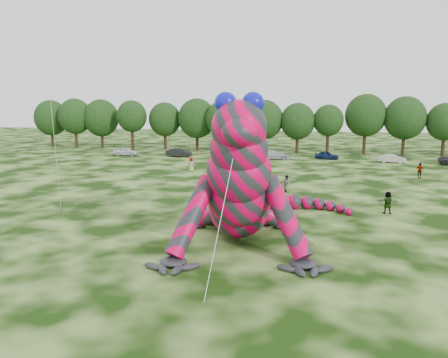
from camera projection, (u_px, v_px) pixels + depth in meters
name	position (u px, v px, depth m)	size (l,w,h in m)	color
ground	(321.00, 280.00, 22.32)	(240.00, 240.00, 0.00)	#16330A
inflatable_gecko	(239.00, 165.00, 29.38)	(16.17, 19.20, 9.60)	#D00043
tree_0	(51.00, 123.00, 90.00)	(6.91, 6.22, 9.51)	black
tree_1	(75.00, 123.00, 87.53)	(6.74, 6.07, 9.81)	black
tree_2	(102.00, 124.00, 87.10)	(7.04, 6.34, 9.64)	black
tree_3	(132.00, 125.00, 83.94)	(5.81, 5.23, 9.44)	black
tree_4	(165.00, 126.00, 84.28)	(6.22, 5.60, 9.06)	black
tree_5	(197.00, 124.00, 82.57)	(7.16, 6.44, 9.80)	black
tree_6	(224.00, 126.00, 79.74)	(6.52, 5.86, 9.49)	black
tree_7	(264.00, 127.00, 78.28)	(6.68, 6.01, 9.48)	black
tree_8	(297.00, 128.00, 77.26)	(6.14, 5.53, 8.94)	black
tree_9	(328.00, 129.00, 76.52)	(5.27, 4.74, 8.68)	black
tree_10	(365.00, 124.00, 76.21)	(7.09, 6.38, 10.50)	black
tree_11	(404.00, 126.00, 74.53)	(7.01, 6.31, 10.07)	black
tree_12	(444.00, 130.00, 72.87)	(5.99, 5.39, 8.97)	black
car_0	(126.00, 151.00, 74.88)	(1.70, 4.23, 1.44)	silver
car_1	(179.00, 153.00, 73.08)	(1.51, 4.33, 1.43)	black
car_2	(232.00, 153.00, 72.73)	(2.21, 4.79, 1.33)	maroon
car_3	(274.00, 155.00, 69.67)	(2.08, 5.11, 1.48)	silver
car_4	(327.00, 155.00, 69.97)	(1.51, 3.76, 1.28)	#0E1E44
car_5	(392.00, 159.00, 65.76)	(1.36, 3.89, 1.28)	beige
spectator_1	(287.00, 184.00, 44.34)	(0.82, 0.64, 1.70)	gray
spectator_5	(388.00, 203.00, 35.57)	(1.72, 0.55, 1.85)	gray
spectator_0	(210.00, 182.00, 44.79)	(0.68, 0.45, 1.86)	gray
spectator_3	(420.00, 171.00, 52.34)	(1.08, 0.45, 1.84)	gray
spectator_4	(191.00, 165.00, 57.26)	(0.91, 0.59, 1.87)	gray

